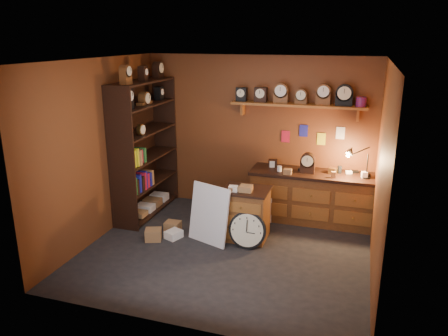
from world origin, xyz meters
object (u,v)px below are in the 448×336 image
(workbench, at_px, (313,194))
(big_round_clock, at_px, (247,230))
(shelving_unit, at_px, (143,143))
(low_cabinet, at_px, (246,212))

(workbench, distance_m, big_round_clock, 1.51)
(shelving_unit, xyz_separation_m, big_round_clock, (2.05, -0.78, -0.98))
(workbench, bearing_deg, big_round_clock, -121.89)
(shelving_unit, bearing_deg, workbench, 9.87)
(low_cabinet, bearing_deg, workbench, 47.00)
(shelving_unit, xyz_separation_m, low_cabinet, (1.94, -0.48, -0.82))
(shelving_unit, bearing_deg, low_cabinet, -13.76)
(shelving_unit, bearing_deg, big_round_clock, -20.72)
(low_cabinet, xyz_separation_m, big_round_clock, (0.11, -0.30, -0.16))
(workbench, relative_size, low_cabinet, 2.35)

